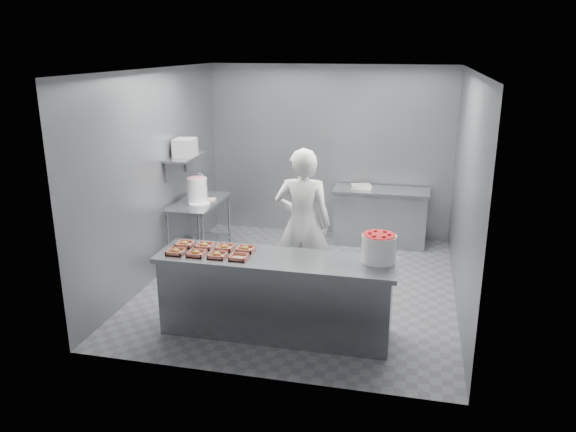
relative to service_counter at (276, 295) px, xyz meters
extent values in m
plane|color=#4C4C51|center=(0.00, 1.35, -0.45)|extent=(4.50, 4.50, 0.00)
plane|color=white|center=(0.00, 1.35, 2.35)|extent=(4.50, 4.50, 0.00)
cube|color=slate|center=(0.00, 3.60, 0.95)|extent=(4.00, 0.04, 2.80)
cube|color=slate|center=(-2.00, 1.35, 0.95)|extent=(0.04, 4.50, 2.80)
cube|color=slate|center=(2.00, 1.35, 0.95)|extent=(0.04, 4.50, 2.80)
cube|color=slate|center=(0.00, 0.00, 0.42)|extent=(2.60, 0.70, 0.05)
cube|color=slate|center=(0.00, 0.00, -0.03)|extent=(2.50, 0.64, 0.85)
cube|color=slate|center=(-1.65, 1.95, 0.43)|extent=(0.60, 1.20, 0.04)
cube|color=slate|center=(-1.65, 1.95, -0.25)|extent=(0.56, 1.15, 0.03)
cylinder|color=slate|center=(-1.91, 1.39, -0.01)|extent=(0.04, 0.04, 0.88)
cylinder|color=slate|center=(-1.39, 1.39, -0.01)|extent=(0.04, 0.04, 0.88)
cylinder|color=slate|center=(-1.91, 2.51, -0.01)|extent=(0.04, 0.04, 0.88)
cylinder|color=slate|center=(-1.39, 2.51, -0.01)|extent=(0.04, 0.04, 0.88)
cube|color=slate|center=(0.90, 3.25, 0.42)|extent=(1.50, 0.60, 0.05)
cube|color=slate|center=(0.90, 3.25, -0.03)|extent=(1.44, 0.55, 0.85)
cube|color=slate|center=(-1.82, 1.95, 1.10)|extent=(0.35, 0.90, 0.03)
cube|color=tan|center=(-1.10, -0.12, 0.47)|extent=(0.18, 0.18, 0.04)
cube|color=white|center=(-1.05, -0.11, 0.46)|extent=(0.10, 0.06, 0.00)
ellipsoid|color=#A26828|center=(-1.11, -0.12, 0.48)|extent=(0.10, 0.10, 0.05)
cube|color=tan|center=(-0.86, -0.12, 0.47)|extent=(0.18, 0.18, 0.04)
cube|color=white|center=(-0.81, -0.11, 0.46)|extent=(0.10, 0.06, 0.00)
ellipsoid|color=#A26828|center=(-0.87, -0.12, 0.48)|extent=(0.10, 0.10, 0.05)
cube|color=tan|center=(-0.62, -0.12, 0.47)|extent=(0.18, 0.18, 0.04)
cube|color=white|center=(-0.57, -0.11, 0.46)|extent=(0.10, 0.06, 0.00)
ellipsoid|color=#A26828|center=(-0.63, -0.12, 0.48)|extent=(0.10, 0.10, 0.05)
cube|color=tan|center=(-0.38, -0.12, 0.47)|extent=(0.18, 0.18, 0.04)
cube|color=white|center=(-0.33, -0.11, 0.46)|extent=(0.10, 0.06, 0.00)
cube|color=tan|center=(-1.10, 0.12, 0.47)|extent=(0.18, 0.18, 0.04)
cube|color=white|center=(-1.05, 0.14, 0.46)|extent=(0.10, 0.06, 0.00)
ellipsoid|color=#A26828|center=(-1.11, 0.12, 0.48)|extent=(0.10, 0.10, 0.05)
cube|color=tan|center=(-0.86, 0.12, 0.47)|extent=(0.18, 0.18, 0.04)
cube|color=white|center=(-0.81, 0.14, 0.46)|extent=(0.10, 0.06, 0.00)
ellipsoid|color=#A26828|center=(-0.87, 0.12, 0.48)|extent=(0.10, 0.10, 0.05)
cube|color=tan|center=(-0.62, 0.12, 0.47)|extent=(0.18, 0.18, 0.04)
cube|color=white|center=(-0.57, 0.14, 0.46)|extent=(0.10, 0.06, 0.00)
ellipsoid|color=#A26828|center=(-0.63, 0.12, 0.48)|extent=(0.10, 0.10, 0.05)
cube|color=tan|center=(-0.38, 0.12, 0.47)|extent=(0.18, 0.18, 0.04)
cube|color=white|center=(-0.33, 0.14, 0.46)|extent=(0.10, 0.06, 0.00)
ellipsoid|color=#A26828|center=(-0.39, 0.12, 0.48)|extent=(0.10, 0.10, 0.05)
imported|color=silver|center=(0.08, 1.04, 0.50)|extent=(0.72, 0.50, 1.91)
cylinder|color=silver|center=(1.08, 0.14, 0.59)|extent=(0.36, 0.36, 0.29)
cylinder|color=red|center=(1.08, 0.14, 0.73)|extent=(0.34, 0.34, 0.04)
cylinder|color=silver|center=(-1.64, 1.89, 0.63)|extent=(0.29, 0.29, 0.36)
cylinder|color=pink|center=(-1.64, 1.89, 0.80)|extent=(0.27, 0.27, 0.02)
torus|color=slate|center=(-1.64, 1.89, 0.74)|extent=(0.30, 0.01, 0.30)
cylinder|color=silver|center=(-1.58, 1.79, 0.46)|extent=(0.31, 0.31, 0.02)
cube|color=#CCB28C|center=(-1.51, 2.04, 0.46)|extent=(0.17, 0.15, 0.02)
cube|color=gray|center=(-1.82, 1.94, 1.24)|extent=(0.32, 0.36, 0.25)
cube|color=silver|center=(0.58, 3.25, 0.48)|extent=(0.33, 0.26, 0.06)
camera|label=1|loc=(1.39, -5.45, 2.63)|focal=35.00mm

